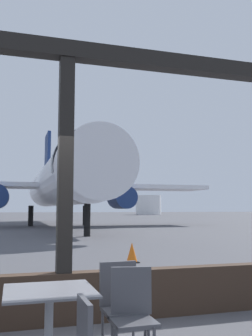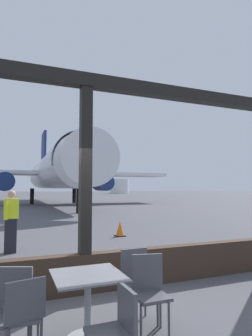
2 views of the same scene
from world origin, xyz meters
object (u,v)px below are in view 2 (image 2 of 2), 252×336
Objects in this scene: dining_table at (88,301)px; cafe_chair_aisle_right at (117,326)px; fuel_storage_tank at (119,186)px; ground_crew_worker at (11,220)px; cafe_chair_window_right at (149,287)px; cafe_chair_aisle_left at (22,312)px; cafe_chair_window_left at (17,299)px; airplane at (56,171)px; cafe_chair_side_extra at (137,278)px; traffic_cone at (120,229)px.

cafe_chair_aisle_right is (0.08, -0.81, 0.05)m from dining_table.
ground_crew_worker is at bearing -112.38° from fuel_storage_tank.
dining_table is at bearing 95.50° from cafe_chair_aisle_right.
cafe_chair_window_right is (0.78, -0.08, 0.09)m from dining_table.
fuel_storage_tank is at bearing 69.01° from cafe_chair_aisle_left.
airplane is (4.38, 29.06, 3.17)m from cafe_chair_window_left.
cafe_chair_side_extra is 0.15× the size of fuel_storage_tank.
traffic_cone is at bearing 20.94° from ground_crew_worker.
cafe_chair_window_right is 0.54× the size of ground_crew_worker.
ground_crew_worker is at bearing 99.62° from dining_table.
cafe_chair_window_right is 91.23m from fuel_storage_tank.
cafe_chair_aisle_left reaches higher than cafe_chair_aisle_right.
cafe_chair_window_left is 0.03× the size of airplane.
cafe_chair_aisle_left is 7.86m from traffic_cone.
cafe_chair_window_left is 5.17m from ground_crew_worker.
fuel_storage_tank reaches higher than cafe_chair_window_left.
dining_table is 0.79m from cafe_chair_window_right.
cafe_chair_window_left is 0.54× the size of ground_crew_worker.
ground_crew_worker is (-0.15, 5.49, 0.36)m from cafe_chair_aisle_left.
ground_crew_worker reaches higher than cafe_chair_window_right.
cafe_chair_window_right is 0.15× the size of fuel_storage_tank.
cafe_chair_window_left is 0.33m from cafe_chair_aisle_left.
airplane is at bearing 81.62° from cafe_chair_aisle_left.
cafe_chair_aisle_left is at bearing -110.99° from fuel_storage_tank.
cafe_chair_window_left is 1.58m from cafe_chair_window_right.
cafe_chair_aisle_right is 0.13× the size of fuel_storage_tank.
fuel_storage_tank is (33.07, 80.31, 1.49)m from ground_crew_worker.
cafe_chair_window_right reaches higher than cafe_chair_aisle_left.
dining_table is 5.34m from ground_crew_worker.
traffic_cone is (3.81, 1.46, -0.64)m from ground_crew_worker.
ground_crew_worker is at bearing 99.07° from cafe_chair_aisle_right.
ground_crew_worker is at bearing 91.53° from cafe_chair_aisle_left.
fuel_storage_tank is at bearing 69.61° from cafe_chair_aisle_right.
dining_table is at bearing -161.76° from cafe_chair_side_extra.
airplane is 5.09× the size of fuel_storage_tank.
ground_crew_worker is (-0.97, 6.06, 0.39)m from cafe_chair_aisle_right.
airplane is (3.59, 29.15, 3.27)m from dining_table.
cafe_chair_aisle_right is at bearing -133.86° from cafe_chair_window_right.
dining_table is at bearing 18.06° from cafe_chair_aisle_left.
cafe_chair_window_right reaches higher than cafe_chair_aisle_right.
dining_table is at bearing -113.54° from traffic_cone.
ground_crew_worker is 0.28× the size of fuel_storage_tank.
traffic_cone is (-0.67, -22.44, -3.47)m from airplane.
cafe_chair_window_left is 1.68× the size of traffic_cone.
ground_crew_worker is 86.86m from fuel_storage_tank.
fuel_storage_tank reaches higher than cafe_chair_aisle_left.
airplane reaches higher than cafe_chair_window_right.
cafe_chair_aisle_left is at bearing -161.85° from cafe_chair_side_extra.
cafe_chair_window_left is at bearing -88.92° from ground_crew_worker.
fuel_storage_tank is at bearing 68.91° from cafe_chair_window_left.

